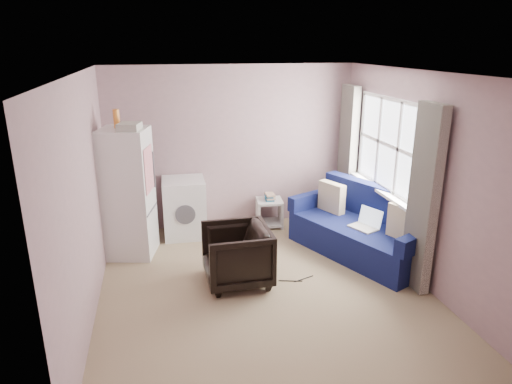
# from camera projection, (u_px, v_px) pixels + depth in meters

# --- Properties ---
(room) EXTENTS (3.84, 4.24, 2.54)m
(room) POSITION_uv_depth(u_px,v_px,m) (265.00, 187.00, 5.12)
(room) COLOR #988363
(room) RESTS_ON ground
(armchair) EXTENTS (0.73, 0.78, 0.79)m
(armchair) POSITION_uv_depth(u_px,v_px,m) (237.00, 252.00, 5.48)
(armchair) COLOR black
(armchair) RESTS_ON ground
(fridge) EXTENTS (0.72, 0.72, 1.99)m
(fridge) POSITION_uv_depth(u_px,v_px,m) (128.00, 193.00, 6.09)
(fridge) COLOR silver
(fridge) RESTS_ON ground
(washing_machine) EXTENTS (0.63, 0.65, 0.88)m
(washing_machine) POSITION_uv_depth(u_px,v_px,m) (184.00, 206.00, 6.84)
(washing_machine) COLOR silver
(washing_machine) RESTS_ON ground
(side_table) EXTENTS (0.44, 0.44, 0.54)m
(side_table) POSITION_uv_depth(u_px,v_px,m) (269.00, 211.00, 7.23)
(side_table) COLOR #BDBAB8
(side_table) RESTS_ON ground
(sofa) EXTENTS (1.68, 2.23, 0.91)m
(sofa) POSITION_uv_depth(u_px,v_px,m) (364.00, 230.00, 6.29)
(sofa) COLOR #111A51
(sofa) RESTS_ON ground
(window_dressing) EXTENTS (0.17, 2.62, 2.18)m
(window_dressing) POSITION_uv_depth(u_px,v_px,m) (379.00, 174.00, 6.17)
(window_dressing) COLOR white
(window_dressing) RESTS_ON ground
(floor_cables) EXTENTS (0.46, 0.11, 0.01)m
(floor_cables) POSITION_uv_depth(u_px,v_px,m) (297.00, 280.00, 5.63)
(floor_cables) COLOR black
(floor_cables) RESTS_ON ground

